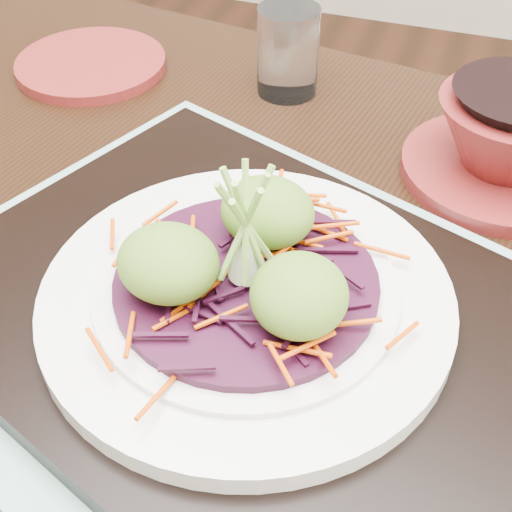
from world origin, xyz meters
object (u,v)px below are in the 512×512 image
(serving_tray, at_px, (247,316))
(dining_table, at_px, (279,353))
(water_glass, at_px, (288,51))
(white_plate, at_px, (246,297))
(terracotta_bowl_set, at_px, (508,144))
(terracotta_side_plate, at_px, (91,64))

(serving_tray, bearing_deg, dining_table, 104.24)
(water_glass, bearing_deg, white_plate, -77.44)
(terracotta_bowl_set, bearing_deg, dining_table, -127.63)
(white_plate, distance_m, terracotta_side_plate, 0.43)
(white_plate, height_order, water_glass, water_glass)
(water_glass, bearing_deg, dining_table, -73.47)
(terracotta_bowl_set, bearing_deg, serving_tray, -121.58)
(terracotta_side_plate, xyz_separation_m, terracotta_bowl_set, (0.45, -0.06, 0.03))
(white_plate, bearing_deg, terracotta_side_plate, 133.71)
(serving_tray, height_order, water_glass, water_glass)
(dining_table, bearing_deg, white_plate, -87.73)
(terracotta_side_plate, height_order, terracotta_bowl_set, terracotta_bowl_set)
(dining_table, xyz_separation_m, terracotta_side_plate, (-0.30, 0.25, 0.10))
(terracotta_side_plate, bearing_deg, water_glass, 6.65)
(dining_table, distance_m, terracotta_bowl_set, 0.27)
(dining_table, relative_size, white_plate, 4.26)
(dining_table, bearing_deg, terracotta_side_plate, 149.37)
(serving_tray, xyz_separation_m, terracotta_bowl_set, (0.15, 0.25, 0.02))
(water_glass, distance_m, terracotta_bowl_set, 0.24)
(dining_table, height_order, terracotta_side_plate, terracotta_side_plate)
(terracotta_side_plate, distance_m, water_glass, 0.23)
(dining_table, height_order, serving_tray, serving_tray)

